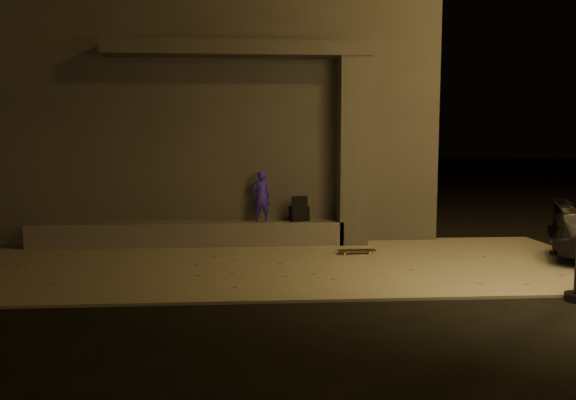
{
  "coord_description": "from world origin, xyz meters",
  "views": [
    {
      "loc": [
        -0.33,
        -7.09,
        2.03
      ],
      "look_at": [
        0.32,
        2.0,
        1.09
      ],
      "focal_mm": 35.0,
      "sensor_mm": 36.0,
      "label": 1
    }
  ],
  "objects": [
    {
      "name": "sidewalk",
      "position": [
        0.0,
        2.0,
        0.02
      ],
      "size": [
        11.0,
        4.4,
        0.04
      ],
      "primitive_type": "cube",
      "color": "slate",
      "rests_on": "ground"
    },
    {
      "name": "column",
      "position": [
        1.7,
        3.75,
        1.84
      ],
      "size": [
        0.55,
        0.55,
        3.6
      ],
      "primitive_type": "cube",
      "color": "#3D3A37",
      "rests_on": "sidewalk"
    },
    {
      "name": "ledge",
      "position": [
        -1.5,
        3.75,
        0.27
      ],
      "size": [
        6.0,
        0.55,
        0.45
      ],
      "primitive_type": "cube",
      "color": "#54504C",
      "rests_on": "sidewalk"
    },
    {
      "name": "backpack",
      "position": [
        0.66,
        3.75,
        0.66
      ],
      "size": [
        0.4,
        0.31,
        0.5
      ],
      "rotation": [
        0.0,
        0.0,
        0.26
      ],
      "color": "black",
      "rests_on": "ledge"
    },
    {
      "name": "ground",
      "position": [
        0.0,
        0.0,
        0.0
      ],
      "size": [
        120.0,
        120.0,
        0.0
      ],
      "primitive_type": "plane",
      "color": "black",
      "rests_on": "ground"
    },
    {
      "name": "building",
      "position": [
        -1.0,
        6.49,
        2.61
      ],
      "size": [
        9.0,
        5.1,
        5.22
      ],
      "color": "#3D3A37",
      "rests_on": "ground"
    },
    {
      "name": "skateboard",
      "position": [
        1.59,
        2.64,
        0.1
      ],
      "size": [
        0.68,
        0.2,
        0.07
      ],
      "rotation": [
        0.0,
        0.0,
        0.04
      ],
      "color": "black",
      "rests_on": "sidewalk"
    },
    {
      "name": "canopy",
      "position": [
        -0.5,
        3.8,
        3.78
      ],
      "size": [
        5.0,
        0.7,
        0.28
      ],
      "primitive_type": "cube",
      "color": "#3D3A37",
      "rests_on": "column"
    },
    {
      "name": "skateboarder",
      "position": [
        -0.08,
        3.75,
        0.98
      ],
      "size": [
        0.37,
        0.25,
        0.98
      ],
      "primitive_type": "imported",
      "rotation": [
        0.0,
        0.0,
        3.11
      ],
      "color": "#2B1BB1",
      "rests_on": "ledge"
    }
  ]
}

